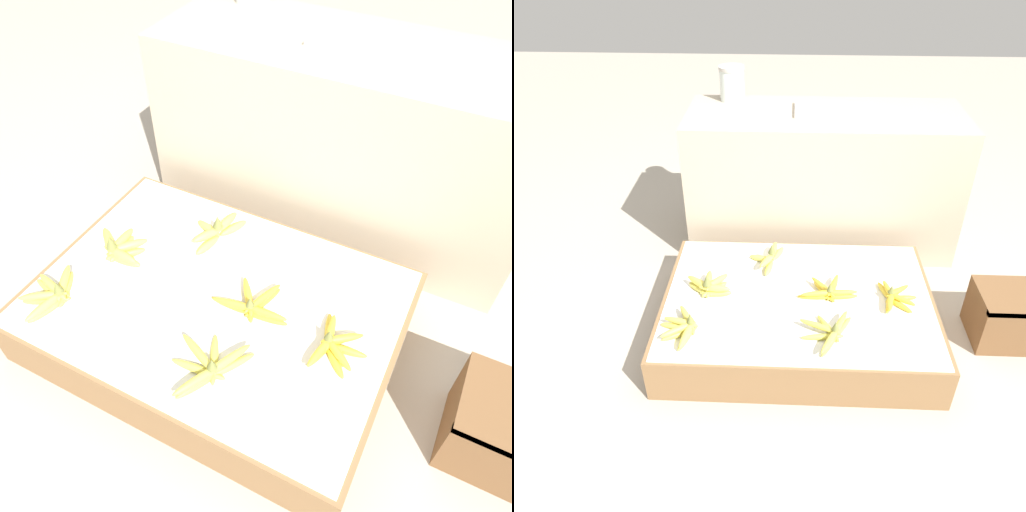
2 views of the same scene
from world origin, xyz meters
TOP-DOWN VIEW (x-y plane):
  - ground_plane at (0.00, 0.00)m, footprint 10.00×10.00m
  - display_platform at (0.00, 0.00)m, footprint 1.14×0.81m
  - back_vendor_table at (0.12, 0.77)m, footprint 1.37×0.52m
  - wooden_crate at (0.92, 0.01)m, footprint 0.34×0.25m
  - banana_bunch_front_left at (-0.44, -0.24)m, footprint 0.16×0.24m
  - banana_bunch_front_midright at (0.12, -0.24)m, footprint 0.22×0.24m
  - banana_bunch_middle_left at (-0.38, 0.01)m, footprint 0.21×0.15m
  - banana_bunch_middle_midright at (0.12, 0.01)m, footprint 0.26×0.17m
  - banana_bunch_middle_right at (0.39, -0.01)m, footprint 0.16×0.22m
  - banana_bunch_back_midleft at (-0.13, 0.24)m, footprint 0.17×0.23m
  - glass_jar at (-0.36, 0.95)m, footprint 0.13×0.13m
  - foam_tray_white at (0.09, 0.79)m, footprint 0.24×0.22m

SIDE VIEW (x-z plane):
  - ground_plane at x=0.00m, z-range 0.00..0.00m
  - display_platform at x=0.00m, z-range 0.00..0.20m
  - wooden_crate at x=0.92m, z-range 0.00..0.24m
  - banana_bunch_middle_right at x=0.39m, z-range 0.18..0.26m
  - banana_bunch_front_midright at x=0.12m, z-range 0.18..0.27m
  - banana_bunch_middle_midright at x=0.12m, z-range 0.18..0.26m
  - banana_bunch_front_left at x=-0.44m, z-range 0.18..0.27m
  - banana_bunch_back_midleft at x=-0.13m, z-range 0.18..0.29m
  - banana_bunch_middle_left at x=-0.38m, z-range 0.18..0.29m
  - back_vendor_table at x=0.12m, z-range 0.00..0.72m
  - foam_tray_white at x=0.09m, z-range 0.72..0.74m
  - glass_jar at x=-0.36m, z-range 0.72..0.89m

